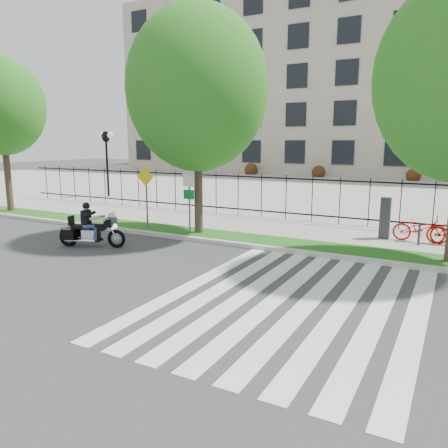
% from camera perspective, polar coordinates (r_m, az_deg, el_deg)
% --- Properties ---
extents(ground, '(120.00, 120.00, 0.00)m').
position_cam_1_polar(ground, '(12.71, -12.14, -6.07)').
color(ground, '#353537').
rests_on(ground, ground).
extents(curb, '(60.00, 0.20, 0.15)m').
position_cam_1_polar(curb, '(15.91, -2.54, -2.14)').
color(curb, '#BAB6AF').
rests_on(curb, ground).
extents(grass_verge, '(60.00, 1.50, 0.15)m').
position_cam_1_polar(grass_verge, '(16.63, -1.03, -1.57)').
color(grass_verge, '#1E5515').
rests_on(grass_verge, ground).
extents(sidewalk, '(60.00, 3.50, 0.15)m').
position_cam_1_polar(sidewalk, '(18.80, 2.72, -0.13)').
color(sidewalk, gray).
rests_on(sidewalk, ground).
extents(plaza, '(80.00, 34.00, 0.10)m').
position_cam_1_polar(plaza, '(35.29, 15.25, 4.59)').
color(plaza, gray).
rests_on(plaza, ground).
extents(crosswalk_stripes, '(5.70, 8.00, 0.01)m').
position_cam_1_polar(crosswalk_stripes, '(10.38, 8.92, -9.82)').
color(crosswalk_stripes, silver).
rests_on(crosswalk_stripes, ground).
extents(iron_fence, '(30.00, 0.06, 2.00)m').
position_cam_1_polar(iron_fence, '(20.20, 4.91, 3.69)').
color(iron_fence, black).
rests_on(iron_fence, sidewalk).
extents(office_building, '(60.00, 21.90, 20.15)m').
position_cam_1_polar(office_building, '(55.06, 20.82, 16.73)').
color(office_building, '#A29682').
rests_on(office_building, ground).
extents(lamp_post_left, '(1.06, 0.70, 4.25)m').
position_cam_1_polar(lamp_post_left, '(29.14, -15.11, 9.59)').
color(lamp_post_left, black).
rests_on(lamp_post_left, ground).
extents(street_tree_0, '(4.16, 4.16, 7.56)m').
position_cam_1_polar(street_tree_0, '(24.57, -27.07, 13.54)').
color(street_tree_0, '#32251B').
rests_on(street_tree_0, grass_verge).
extents(street_tree_1, '(5.23, 5.23, 8.36)m').
position_cam_1_polar(street_tree_1, '(16.74, -3.51, 17.17)').
color(street_tree_1, '#32251B').
rests_on(street_tree_1, grass_verge).
extents(sign_pole_regulatory, '(0.50, 0.09, 2.50)m').
position_cam_1_polar(sign_pole_regulatory, '(16.53, -4.59, 4.18)').
color(sign_pole_regulatory, '#59595B').
rests_on(sign_pole_regulatory, grass_verge).
extents(sign_pole_warning, '(0.78, 0.09, 2.49)m').
position_cam_1_polar(sign_pole_warning, '(17.72, -10.13, 4.50)').
color(sign_pole_warning, '#59595B').
rests_on(sign_pole_warning, grass_verge).
extents(motorcycle_rider, '(2.34, 1.18, 1.88)m').
position_cam_1_polar(motorcycle_rider, '(15.82, -16.96, -0.65)').
color(motorcycle_rider, black).
rests_on(motorcycle_rider, ground).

